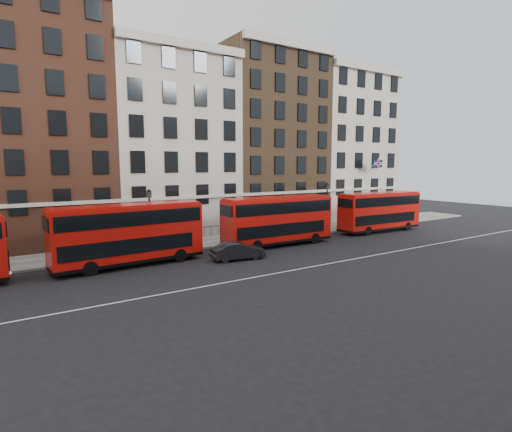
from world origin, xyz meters
TOP-DOWN VIEW (x-y plane):
  - ground at (0.00, 0.00)m, footprint 120.00×120.00m
  - pavement at (0.00, 10.50)m, footprint 80.00×5.00m
  - kerb at (0.00, 8.00)m, footprint 80.00×0.30m
  - road_centre_line at (0.00, -2.00)m, footprint 70.00×0.12m
  - building_terrace at (-0.31, 17.88)m, footprint 64.00×11.95m
  - bus_b at (-7.89, 5.61)m, footprint 10.96×3.23m
  - bus_c at (5.61, 5.61)m, footprint 10.77×2.79m
  - bus_d at (19.55, 5.61)m, footprint 10.44×2.91m
  - car_front at (-0.25, 2.83)m, footprint 4.44×2.12m
  - lamp_post_left at (-5.37, 8.36)m, footprint 0.44×0.44m
  - lamp_post_right at (14.35, 8.47)m, footprint 0.44×0.44m
  - traffic_light at (21.27, 8.10)m, footprint 0.25×0.45m
  - iron_railings at (0.00, 12.70)m, footprint 6.60×0.06m

SIDE VIEW (x-z plane):
  - ground at x=0.00m, z-range 0.00..0.00m
  - road_centre_line at x=0.00m, z-range 0.00..0.01m
  - pavement at x=0.00m, z-range 0.00..0.15m
  - kerb at x=0.00m, z-range 0.00..0.16m
  - iron_railings at x=0.00m, z-range 0.15..1.15m
  - car_front at x=-0.25m, z-range 0.00..1.41m
  - bus_d at x=19.55m, z-range 0.16..4.51m
  - bus_c at x=5.61m, z-range 0.16..4.67m
  - bus_b at x=-7.89m, z-range 0.17..4.71m
  - traffic_light at x=21.27m, z-range 0.81..4.08m
  - lamp_post_left at x=-5.37m, z-range 0.42..5.74m
  - lamp_post_right at x=14.35m, z-range 0.42..5.74m
  - building_terrace at x=-0.31m, z-range -0.76..21.24m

